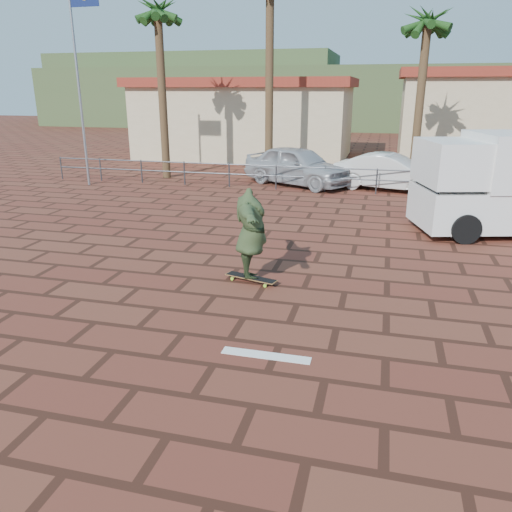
% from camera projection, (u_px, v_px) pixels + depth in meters
% --- Properties ---
extents(ground, '(120.00, 120.00, 0.00)m').
position_uv_depth(ground, '(244.00, 318.00, 8.99)').
color(ground, brown).
rests_on(ground, ground).
extents(paint_stripe, '(1.40, 0.22, 0.01)m').
position_uv_depth(paint_stripe, '(266.00, 355.00, 7.73)').
color(paint_stripe, white).
rests_on(paint_stripe, ground).
extents(guardrail, '(24.06, 0.06, 1.00)m').
position_uv_depth(guardrail, '(325.00, 175.00, 19.79)').
color(guardrail, '#47494F').
rests_on(guardrail, ground).
extents(flagpole, '(1.30, 0.10, 8.00)m').
position_uv_depth(flagpole, '(80.00, 70.00, 19.94)').
color(flagpole, gray).
rests_on(flagpole, ground).
extents(palm_far_left, '(2.40, 2.40, 8.25)m').
position_uv_depth(palm_far_left, '(158.00, 16.00, 20.97)').
color(palm_far_left, brown).
rests_on(palm_far_left, ground).
extents(palm_center, '(2.40, 2.40, 7.75)m').
position_uv_depth(palm_center, '(427.00, 26.00, 20.37)').
color(palm_center, brown).
rests_on(palm_center, ground).
extents(building_west, '(12.60, 7.60, 4.50)m').
position_uv_depth(building_west, '(246.00, 117.00, 29.88)').
color(building_west, beige).
rests_on(building_west, ground).
extents(building_east, '(10.60, 6.60, 5.00)m').
position_uv_depth(building_east, '(493.00, 114.00, 28.33)').
color(building_east, beige).
rests_on(building_east, ground).
extents(hill_front, '(70.00, 18.00, 6.00)m').
position_uv_depth(hill_front, '(369.00, 98.00, 53.94)').
color(hill_front, '#384C28').
rests_on(hill_front, ground).
extents(hill_back, '(35.00, 14.00, 8.00)m').
position_uv_depth(hill_back, '(197.00, 88.00, 64.31)').
color(hill_back, '#384C28').
rests_on(hill_back, ground).
extents(longboard, '(1.20, 0.56, 0.12)m').
position_uv_depth(longboard, '(251.00, 278.00, 10.63)').
color(longboard, olive).
rests_on(longboard, ground).
extents(skateboarder, '(1.44, 2.43, 1.92)m').
position_uv_depth(skateboarder, '(251.00, 234.00, 10.32)').
color(skateboarder, '#2F3E21').
rests_on(skateboarder, longboard).
extents(car_silver, '(5.18, 3.92, 1.64)m').
position_uv_depth(car_silver, '(298.00, 166.00, 21.16)').
color(car_silver, '#A2A5A9').
rests_on(car_silver, ground).
extents(car_white, '(4.63, 2.60, 1.45)m').
position_uv_depth(car_white, '(390.00, 172.00, 20.11)').
color(car_white, silver).
rests_on(car_white, ground).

